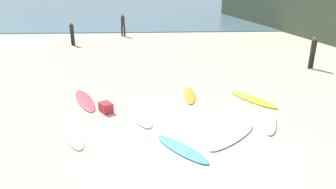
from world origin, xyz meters
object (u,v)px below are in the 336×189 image
Objects in this scene: surfboard_4 at (74,135)px; surfboard_3 at (182,149)px; surfboard_7 at (85,100)px; surfboard_1 at (232,137)px; beachgoer_near at (72,32)px; surfboard_2 at (141,115)px; surfboard_5 at (189,95)px; beachgoer_far at (123,23)px; beachgoer_mid at (313,51)px; beach_cooler at (106,107)px; surfboard_6 at (269,122)px; surfboard_0 at (253,99)px.

surfboard_3 is at bearing -39.75° from surfboard_4.
surfboard_7 reaches higher than surfboard_4.
beachgoer_near is (-7.96, 14.01, 0.88)m from surfboard_1.
surfboard_2 is at bearing 10.28° from surfboard_4.
surfboard_3 is 1.23× the size of beachgoer_near.
beachgoer_far is (-3.75, 13.66, 0.99)m from surfboard_5.
beachgoer_far is (-10.72, 9.96, 0.08)m from beachgoer_mid.
beachgoer_mid is (6.07, 7.33, 0.91)m from surfboard_1.
surfboard_4 is 1.98m from beach_cooler.
beach_cooler is (0.77, 1.81, 0.14)m from surfboard_4.
surfboard_7 is 11.12m from beachgoer_near.
surfboard_5 is 3.59m from surfboard_6.
beachgoer_far is (3.30, 3.28, 0.10)m from beachgoer_near.
surfboard_2 is at bearing -15.51° from surfboard_0.
surfboard_5 is at bearing -21.79° from beachgoer_near.
beachgoer_mid reaches higher than surfboard_2.
beachgoer_far is at bearing 66.49° from surfboard_4.
surfboard_2 reaches higher than surfboard_7.
surfboard_2 is 1.05× the size of surfboard_4.
beachgoer_far reaches higher than surfboard_4.
surfboard_1 is 3.31m from surfboard_2.
surfboard_0 is at bearing 8.53° from beach_cooler.
surfboard_3 is (-1.62, -0.64, -0.00)m from surfboard_1.
beachgoer_near is (-5.12, 12.30, 0.88)m from surfboard_2.
surfboard_2 is at bearing 9.22° from surfboard_6.
surfboard_3 is at bearing -156.16° from beachgoer_mid.
surfboard_5 is (0.71, 4.27, 0.00)m from surfboard_3.
beach_cooler is at bearing -38.07° from beachgoer_near.
surfboard_2 is 4.41m from surfboard_6.
surfboard_0 is at bearing -158.44° from beachgoer_mid.
surfboard_5 is at bearing 162.20° from surfboard_7.
beachgoer_far is at bearing -98.60° from surfboard_0.
beachgoer_mid is 0.93× the size of beachgoer_far.
surfboard_2 reaches higher than surfboard_1.
beach_cooler is (-5.72, -0.86, 0.14)m from surfboard_0.
surfboard_2 is (-4.43, -1.33, 0.00)m from surfboard_0.
beachgoer_near is at bearing -81.23° from surfboard_0.
surfboard_6 is (1.50, 0.96, 0.00)m from surfboard_1.
surfboard_5 is 0.97× the size of surfboard_6.
beach_cooler is (-1.29, 0.48, 0.13)m from surfboard_2.
beachgoer_mid is (14.02, -6.68, 0.02)m from beachgoer_near.
surfboard_6 is at bearing 55.32° from surfboard_0.
beachgoer_near is at bearing 132.31° from beachgoer_mid.
surfboard_0 is 15.59m from beachgoer_far.
surfboard_3 is at bearing -48.36° from beach_cooler.
surfboard_5 is (-2.49, 0.59, -0.00)m from surfboard_0.
surfboard_0 is 2.56m from surfboard_5.
surfboard_1 is at bearing 51.67° from surfboard_6.
surfboard_5 is (-0.90, 3.63, -0.00)m from surfboard_1.
surfboard_6 is (-0.09, -2.08, 0.00)m from surfboard_0.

